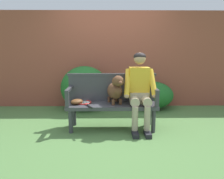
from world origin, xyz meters
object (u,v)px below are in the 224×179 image
baseball_glove (77,102)px  person_seated (140,88)px  garden_bench (112,107)px  dog_on_bench (116,89)px  tennis_racket (84,103)px

baseball_glove → person_seated: bearing=-39.2°
garden_bench → person_seated: person_seated is taller
garden_bench → baseball_glove: 0.61m
person_seated → baseball_glove: person_seated is taller
garden_bench → dog_on_bench: (0.06, -0.00, 0.32)m
baseball_glove → tennis_racket: bearing=-10.2°
person_seated → dog_on_bench: person_seated is taller
person_seated → tennis_racket: bearing=177.0°
garden_bench → dog_on_bench: size_ratio=3.05×
garden_bench → baseball_glove: (-0.60, -0.02, 0.11)m
dog_on_bench → tennis_racket: dog_on_bench is taller
dog_on_bench → garden_bench: bearing=175.9°
dog_on_bench → baseball_glove: size_ratio=2.29×
tennis_racket → baseball_glove: (-0.11, -0.06, 0.04)m
tennis_racket → baseball_glove: 0.13m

